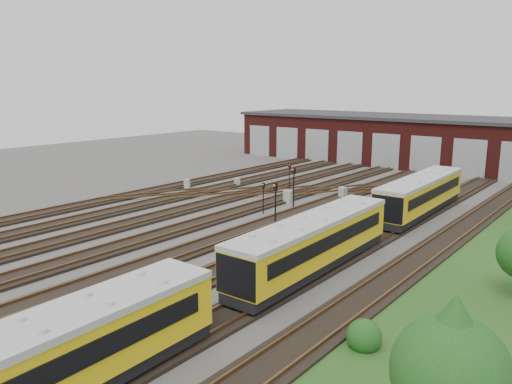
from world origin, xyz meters
The scene contains 15 objects.
ground centered at (0.00, 0.00, 0.00)m, with size 120.00×120.00×0.00m, color #4B4946.
track_network centered at (-0.17, 0.59, 0.11)m, with size 30.40×70.00×0.33m.
maintenance_shed centered at (-0.01, 39.97, 3.20)m, with size 51.00×12.50×6.35m.
metro_train centered at (10.00, -1.73, 1.77)m, with size 2.77×45.61×2.80m.
signal_mast_0 centered at (-3.85, 15.80, 1.77)m, with size 0.26×0.25×2.75m.
signal_mast_1 centered at (0.63, 9.98, 2.26)m, with size 0.33×0.31×3.52m.
signal_mast_2 centered at (-0.18, 6.83, 1.66)m, with size 0.22×0.21×2.57m.
signal_mast_3 centered at (3.47, 3.54, 2.26)m, with size 0.32×0.31×3.52m.
relay_cabinet_0 centered at (-12.53, 10.11, 0.46)m, with size 0.55×0.46×0.92m, color #A7A9AC.
relay_cabinet_1 centered at (-9.27, 14.11, 0.44)m, with size 0.53×0.44×0.88m, color #A7A9AC.
relay_cabinet_2 centered at (2.12, 15.88, 0.54)m, with size 0.64×0.54×1.07m, color #A7A9AC.
relay_cabinet_3 centered at (-0.81, 11.21, 0.57)m, with size 0.69×0.57×1.15m, color #A7A9AC.
relay_cabinet_4 centered at (5.52, 8.13, 0.57)m, with size 0.68×0.57×1.14m, color #A7A9AC.
tree_4 centered at (20.63, -11.98, 3.31)m, with size 3.11×3.11×5.15m.
bush_0 centered at (16.00, -7.44, 0.71)m, with size 1.41×1.41×1.41m, color #154212.
Camera 1 is at (24.01, -24.31, 10.28)m, focal length 35.00 mm.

